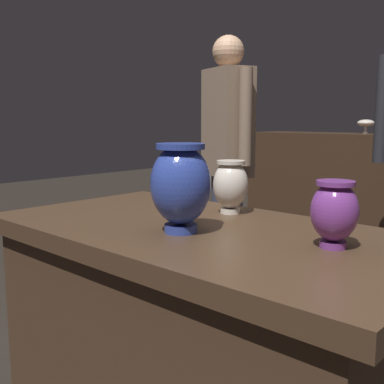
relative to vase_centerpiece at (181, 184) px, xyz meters
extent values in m
cube|color=#422D1E|center=(0.00, 0.08, -0.55)|extent=(1.10, 0.59, 0.75)
cube|color=#422D1E|center=(0.00, 0.08, -0.15)|extent=(1.20, 0.64, 0.05)
cylinder|color=#2D429E|center=(0.00, 0.00, -0.11)|extent=(0.08, 0.08, 0.02)
ellipsoid|color=#2D429E|center=(0.00, 0.00, 0.00)|extent=(0.15, 0.15, 0.20)
cylinder|color=#2D429E|center=(0.00, 0.00, 0.10)|extent=(0.12, 0.12, 0.01)
cylinder|color=silver|center=(-0.06, 0.28, -0.12)|extent=(0.06, 0.06, 0.02)
ellipsoid|color=silver|center=(-0.06, 0.28, -0.04)|extent=(0.11, 0.11, 0.15)
cylinder|color=silver|center=(-0.06, 0.28, 0.03)|extent=(0.09, 0.09, 0.01)
cylinder|color=#7A388E|center=(0.35, 0.13, -0.12)|extent=(0.06, 0.06, 0.02)
ellipsoid|color=#7A388E|center=(0.35, 0.13, -0.04)|extent=(0.11, 0.11, 0.14)
cylinder|color=#7A388E|center=(0.35, 0.13, 0.02)|extent=(0.09, 0.09, 0.01)
cylinder|color=silver|center=(-0.52, 2.36, 0.07)|extent=(0.04, 0.04, 0.01)
cylinder|color=silver|center=(-0.52, 2.36, 0.09)|extent=(0.02, 0.02, 0.04)
ellipsoid|color=silver|center=(-0.52, 2.36, 0.14)|extent=(0.11, 0.11, 0.05)
cylinder|color=#333847|center=(-0.81, 1.26, -0.54)|extent=(0.11, 0.11, 0.76)
cylinder|color=#333847|center=(-0.94, 1.32, -0.54)|extent=(0.11, 0.11, 0.76)
cube|color=#846B56|center=(-0.88, 1.29, 0.14)|extent=(0.36, 0.29, 0.61)
sphere|color=tan|center=(-0.88, 1.29, 0.53)|extent=(0.18, 0.18, 0.18)
cylinder|color=#846B56|center=(-0.69, 1.21, 0.17)|extent=(0.07, 0.07, 0.51)
cylinder|color=#846B56|center=(-1.06, 1.37, 0.17)|extent=(0.07, 0.07, 0.51)
cylinder|color=#232328|center=(-0.11, 1.57, 0.21)|extent=(0.07, 0.07, 0.53)
camera|label=1|loc=(0.83, -0.86, 0.16)|focal=44.54mm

